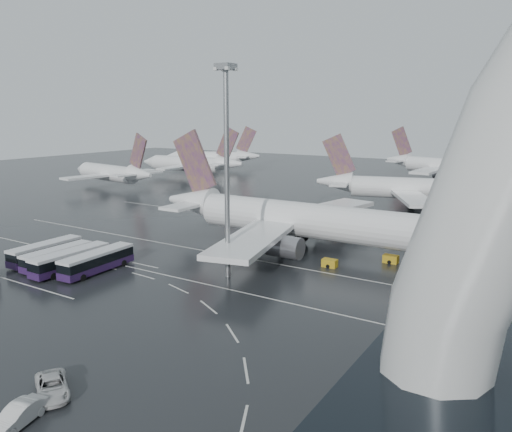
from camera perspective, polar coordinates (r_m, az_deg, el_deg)
The scene contains 23 objects.
ground at distance 74.92m, azimuth -5.50°, elevation -7.18°, with size 420.00×420.00×0.00m, color black.
lane_marking_near at distance 73.44m, azimuth -6.46°, elevation -7.59°, with size 120.00×0.25×0.01m, color silver.
lane_marking_mid at distance 84.25m, azimuth -0.48°, elevation -4.98°, with size 120.00×0.25×0.01m, color silver.
lane_marking_far at distance 108.08m, azimuth 7.58°, elevation -1.34°, with size 120.00×0.25×0.01m, color silver.
bus_bay_line_south at distance 82.20m, azimuth -26.13°, elevation -6.64°, with size 28.00×0.25×0.01m, color silver.
bus_bay_line_north at distance 91.04m, azimuth -17.57°, elevation -4.26°, with size 28.00×0.25×0.01m, color silver.
airliner_main at distance 89.88m, azimuth 4.97°, elevation -0.49°, with size 61.97×54.52×21.04m.
airliner_gate_b at distance 136.82m, azimuth 17.86°, elevation 2.94°, with size 53.67×47.58×18.90m.
airliner_gate_c at distance 197.69m, azimuth 21.15°, elevation 5.26°, with size 53.20×48.34×19.16m.
jet_remote_west at distance 171.10m, azimuth -16.04°, elevation 4.69°, with size 42.10×34.02×18.32m.
jet_remote_mid at distance 193.28m, azimuth -7.26°, elevation 5.89°, with size 44.76×36.10×19.47m.
jet_remote_far at distance 222.41m, azimuth -4.93°, elevation 6.64°, with size 41.36×33.76×18.76m.
bus_row_near_a at distance 89.83m, azimuth -22.92°, elevation -3.73°, with size 3.34×12.78×3.13m.
bus_row_near_b at distance 86.31m, azimuth -21.78°, elevation -4.30°, with size 3.08×12.12×2.97m.
bus_row_near_c at distance 83.03m, azimuth -20.45°, elevation -4.71°, with size 3.20×13.17×3.24m.
bus_row_near_d at distance 81.08m, azimuth -17.70°, elevation -4.91°, with size 3.69×13.22×3.22m.
van_curve_a at distance 49.19m, azimuth -22.27°, elevation -17.60°, with size 2.61×5.66×1.57m, color silver.
van_curve_c at distance 46.16m, azimuth -25.55°, elevation -19.86°, with size 1.79×5.12×1.69m, color silver.
floodlight_mast at distance 72.11m, azimuth -3.38°, elevation 7.91°, with size 2.37×2.37×30.89m.
gse_cart_belly_a at distance 85.13m, azimuth 15.14°, elevation -4.76°, with size 2.40×1.42×1.31m, color #B58F18.
gse_cart_belly_c at distance 80.90m, azimuth 8.42°, elevation -5.34°, with size 2.36×1.39×1.29m, color #B58F18.
gse_cart_belly_d at distance 80.28m, azimuth 24.12°, elevation -6.47°, with size 2.02×1.19×1.10m, color slate.
gse_cart_belly_e at distance 98.81m, azimuth 15.77°, elevation -2.61°, with size 1.89×1.12×1.03m, color #B58F18.
Camera 1 is at (43.72, -55.86, 24.12)m, focal length 35.00 mm.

